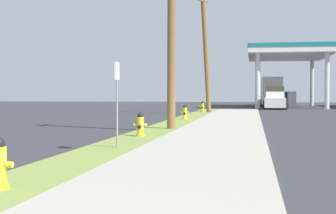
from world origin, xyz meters
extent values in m
cylinder|color=yellow|center=(0.84, 3.92, 0.47)|extent=(0.10, 0.09, 0.09)
cylinder|color=yellow|center=(0.73, 12.94, 0.15)|extent=(0.29, 0.29, 0.06)
cylinder|color=yellow|center=(0.73, 12.94, 0.42)|extent=(0.22, 0.22, 0.60)
sphere|color=black|center=(0.73, 12.94, 0.76)|extent=(0.19, 0.19, 0.19)
cylinder|color=black|center=(0.73, 12.94, 0.84)|extent=(0.06, 0.06, 0.05)
cylinder|color=yellow|center=(0.57, 12.94, 0.47)|extent=(0.10, 0.09, 0.09)
cylinder|color=yellow|center=(0.89, 12.94, 0.47)|extent=(0.10, 0.09, 0.09)
cylinder|color=black|center=(0.73, 12.77, 0.42)|extent=(0.11, 0.12, 0.11)
cylinder|color=yellow|center=(0.76, 23.36, 0.15)|extent=(0.29, 0.29, 0.06)
cylinder|color=yellow|center=(0.76, 23.36, 0.42)|extent=(0.22, 0.22, 0.60)
sphere|color=black|center=(0.76, 23.36, 0.76)|extent=(0.19, 0.19, 0.19)
cylinder|color=black|center=(0.76, 23.36, 0.84)|extent=(0.06, 0.06, 0.05)
cylinder|color=yellow|center=(0.60, 23.36, 0.47)|extent=(0.10, 0.09, 0.09)
cylinder|color=yellow|center=(0.92, 23.36, 0.47)|extent=(0.10, 0.09, 0.09)
cylinder|color=black|center=(0.76, 23.19, 0.42)|extent=(0.11, 0.12, 0.11)
cylinder|color=yellow|center=(0.61, 34.10, 0.15)|extent=(0.29, 0.29, 0.06)
cylinder|color=yellow|center=(0.61, 34.10, 0.42)|extent=(0.22, 0.22, 0.60)
sphere|color=black|center=(0.61, 34.10, 0.76)|extent=(0.19, 0.19, 0.19)
cylinder|color=black|center=(0.61, 34.10, 0.84)|extent=(0.06, 0.06, 0.05)
cylinder|color=yellow|center=(0.45, 34.10, 0.47)|extent=(0.10, 0.09, 0.09)
cylinder|color=yellow|center=(0.77, 34.10, 0.47)|extent=(0.10, 0.09, 0.09)
cylinder|color=black|center=(0.61, 33.93, 0.42)|extent=(0.11, 0.12, 0.11)
cylinder|color=olive|center=(1.19, 16.28, 4.14)|extent=(0.49, 0.79, 8.04)
cylinder|color=olive|center=(0.94, 33.00, 4.28)|extent=(0.81, 1.23, 8.31)
cube|color=olive|center=(0.75, 32.59, 7.80)|extent=(0.72, 1.31, 0.12)
cylinder|color=gray|center=(0.88, 9.57, 1.17)|extent=(0.05, 0.05, 2.10)
cube|color=white|center=(0.88, 9.57, 2.02)|extent=(0.04, 0.36, 0.44)
cylinder|color=silver|center=(4.61, 45.47, 2.57)|extent=(0.44, 0.44, 5.14)
cylinder|color=silver|center=(10.78, 45.47, 2.57)|extent=(0.44, 0.44, 5.14)
cylinder|color=silver|center=(4.61, 57.63, 2.57)|extent=(0.44, 0.44, 5.14)
cylinder|color=silver|center=(10.78, 57.63, 2.57)|extent=(0.44, 0.44, 5.14)
cube|color=white|center=(7.70, 51.55, 5.39)|extent=(7.97, 13.97, 0.50)
cube|color=#197A7F|center=(7.70, 51.55, 5.82)|extent=(8.07, 14.07, 0.36)
cube|color=#47474C|center=(7.70, 45.47, 0.80)|extent=(0.70, 1.10, 1.60)
cube|color=#47474C|center=(7.70, 57.63, 0.80)|extent=(0.70, 1.10, 1.60)
cube|color=white|center=(6.13, 44.55, 0.59)|extent=(1.95, 4.55, 0.85)
cube|color=white|center=(6.13, 44.32, 1.29)|extent=(1.66, 2.07, 0.56)
cylinder|color=black|center=(5.32, 46.27, 0.30)|extent=(0.24, 0.61, 0.60)
cylinder|color=black|center=(7.04, 46.22, 0.30)|extent=(0.24, 0.61, 0.60)
cylinder|color=black|center=(5.23, 42.87, 0.30)|extent=(0.24, 0.61, 0.60)
cylinder|color=black|center=(6.94, 42.82, 0.30)|extent=(0.24, 0.61, 0.60)
cube|color=#BCBCC1|center=(6.17, 59.08, 0.71)|extent=(2.09, 6.43, 1.00)
cube|color=white|center=(6.16, 58.31, 2.16)|extent=(2.02, 4.00, 1.90)
cube|color=#BCBCC1|center=(6.20, 61.12, 1.66)|extent=(1.87, 2.07, 0.90)
cylinder|color=black|center=(5.26, 61.74, 0.38)|extent=(0.23, 0.76, 0.76)
cylinder|color=black|center=(7.16, 61.71, 0.38)|extent=(0.23, 0.76, 0.76)
cylinder|color=black|center=(5.18, 56.44, 0.38)|extent=(0.23, 0.76, 0.76)
cylinder|color=black|center=(7.08, 56.41, 0.38)|extent=(0.23, 0.76, 0.76)
cube|color=tan|center=(6.15, 51.85, 0.71)|extent=(2.27, 6.48, 1.00)
cube|color=white|center=(6.12, 52.62, 2.16)|extent=(2.12, 4.05, 1.90)
cube|color=tan|center=(6.24, 49.81, 1.66)|extent=(1.92, 2.12, 0.90)
cylinder|color=black|center=(7.21, 49.24, 0.38)|extent=(0.25, 0.77, 0.76)
cylinder|color=black|center=(5.31, 49.16, 0.38)|extent=(0.25, 0.77, 0.76)
cylinder|color=black|center=(6.99, 54.54, 0.38)|extent=(0.25, 0.77, 0.76)
cylinder|color=black|center=(5.09, 54.46, 0.38)|extent=(0.25, 0.77, 0.76)
camera|label=1|loc=(4.22, -2.85, 1.48)|focal=55.17mm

